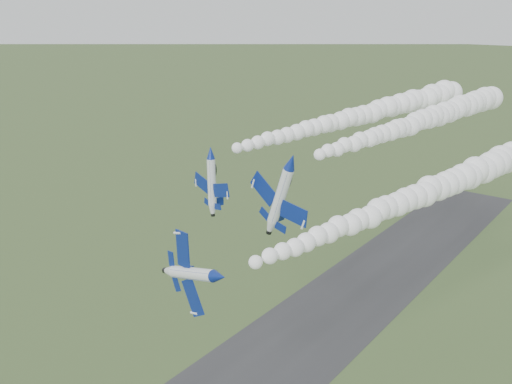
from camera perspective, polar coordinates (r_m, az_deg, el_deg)
runway at (r=114.99m, az=1.66°, el=-16.68°), size 24.00×260.00×0.04m
jet_lead at (r=68.36m, az=-3.75°, el=-8.48°), size 5.63×13.67×10.87m
smoke_trail_jet_lead at (r=91.98m, az=15.15°, el=-0.63°), size 17.61×66.12×5.27m
jet_pair_left at (r=90.14m, az=-4.60°, el=3.94°), size 9.82×11.45×2.86m
smoke_trail_jet_pair_left at (r=112.53m, az=10.35°, el=7.57°), size 21.17×63.60×4.97m
jet_pair_right at (r=81.68m, az=3.49°, el=3.03°), size 11.53×14.44×4.82m
smoke_trail_jet_pair_right at (r=107.24m, az=15.96°, el=6.79°), size 14.39×58.29×4.83m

